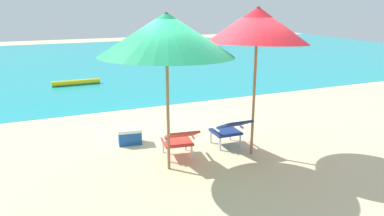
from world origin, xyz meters
TOP-DOWN VIEW (x-y plane):
  - ground_plane at (0.00, 4.00)m, footprint 40.00×40.00m
  - ocean_band at (0.00, 12.18)m, footprint 40.00×18.00m
  - swim_buoy at (-1.58, 6.81)m, footprint 1.60×0.18m
  - lounge_chair_left at (-0.51, -0.34)m, footprint 0.64×0.93m
  - lounge_chair_right at (0.59, -0.22)m, footprint 0.56×0.88m
  - beach_umbrella_left at (-0.81, -0.63)m, footprint 3.03×3.04m
  - beach_umbrella_right at (0.82, -0.64)m, footprint 2.53×2.54m
  - cooler_box at (-1.15, 0.77)m, footprint 0.51×0.38m

SIDE VIEW (x-z plane):
  - ground_plane at x=0.00m, z-range 0.00..0.00m
  - ocean_band at x=0.00m, z-range 0.00..0.01m
  - swim_buoy at x=-1.58m, z-range 0.01..0.19m
  - cooler_box at x=-1.15m, z-range 0.00..0.32m
  - lounge_chair_left at x=-0.51m, z-range 0.06..0.75m
  - lounge_chair_right at x=0.59m, z-range 0.06..0.75m
  - beach_umbrella_left at x=-0.81m, z-range 0.95..3.57m
  - beach_umbrella_right at x=0.82m, z-range 1.00..3.73m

